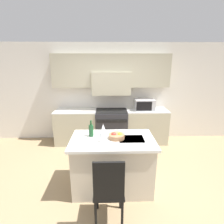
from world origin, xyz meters
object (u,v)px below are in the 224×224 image
Objects in this scene: microwave at (144,105)px; wine_bottle at (91,130)px; range_stove at (111,127)px; island_chair at (109,189)px; fruit_bowl at (116,136)px; wine_glass_near at (102,133)px; wine_glass_far at (103,127)px.

microwave is 1.81× the size of wine_bottle.
microwave is at bearing 53.35° from wine_bottle.
microwave is (0.90, 0.02, 0.62)m from range_stove.
fruit_bowl is (0.14, 0.78, 0.42)m from island_chair.
wine_bottle reaches higher than range_stove.
fruit_bowl is (0.44, -0.11, -0.07)m from wine_bottle.
microwave is at bearing 60.71° from wine_glass_near.
wine_glass_near is (-0.20, -1.94, 0.63)m from range_stove.
range_stove is 2.05m from wine_glass_near.
wine_glass_far is (-1.08, -1.70, 0.01)m from microwave.
island_chair is 4.77× the size of wine_glass_near.
range_stove is at bearing -178.81° from microwave.
microwave is at bearing 1.19° from range_stove.
range_stove is at bearing 84.19° from wine_glass_near.
microwave is at bearing 65.12° from fruit_bowl.
microwave is at bearing 69.27° from island_chair.
microwave is 2.16m from wine_bottle.
range_stove is 1.90m from fruit_bowl.
range_stove is 1.09m from microwave.
fruit_bowl is (-0.85, -1.84, -0.09)m from microwave.
wine_glass_near is 0.79× the size of fruit_bowl.
wine_glass_far is (0.02, 0.25, 0.00)m from wine_glass_near.
island_chair is 0.85m from wine_glass_near.
range_stove is 1.81m from wine_glass_far.
wine_glass_far reaches higher than island_chair.
fruit_bowl is at bearing 79.95° from island_chair.
fruit_bowl is (0.05, -1.82, 0.52)m from range_stove.
wine_glass_far is at bearing 95.56° from island_chair.
range_stove is at bearing 87.96° from island_chair.
island_chair is 3.60× the size of wine_bottle.
wine_bottle is at bearing -102.84° from range_stove.
wine_bottle reaches higher than island_chair.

